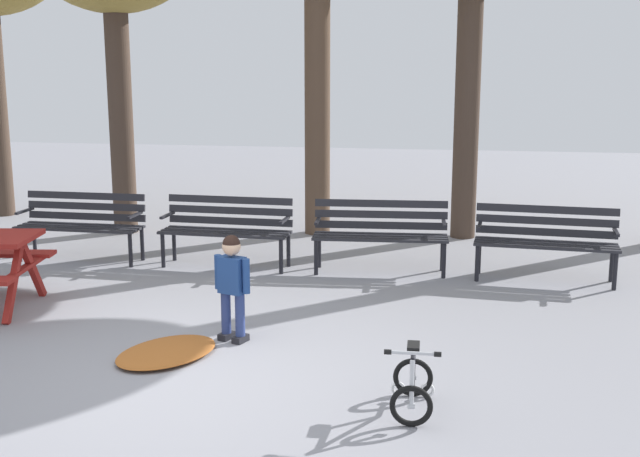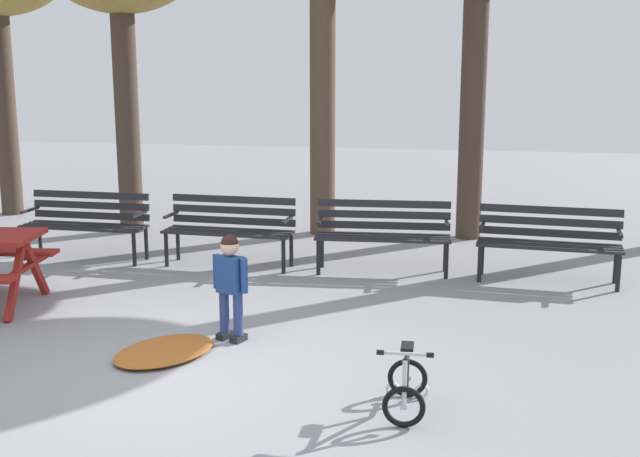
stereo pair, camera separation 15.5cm
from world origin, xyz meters
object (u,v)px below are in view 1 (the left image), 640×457
at_px(park_bench_right, 380,230).
at_px(park_bench_far_right, 546,237).
at_px(park_bench_far_left, 82,220).
at_px(child_standing, 232,280).
at_px(park_bench_left, 227,225).
at_px(kids_bicycle, 412,384).

height_order(park_bench_right, park_bench_far_right, same).
distance_m(park_bench_far_left, child_standing, 3.80).
bearing_deg(park_bench_far_right, child_standing, -138.39).
bearing_deg(child_standing, park_bench_left, 107.38).
height_order(park_bench_far_left, child_standing, child_standing).
xyz_separation_m(park_bench_left, park_bench_right, (1.89, 0.05, 0.00)).
distance_m(park_bench_left, park_bench_right, 1.89).
xyz_separation_m(park_bench_far_left, park_bench_right, (3.79, 0.07, 0.00)).
relative_size(park_bench_far_left, kids_bicycle, 2.82).
relative_size(park_bench_far_left, child_standing, 1.64).
bearing_deg(child_standing, park_bench_far_right, 41.61).
bearing_deg(park_bench_far_left, kids_bicycle, -41.11).
relative_size(park_bench_far_left, park_bench_right, 0.99).
height_order(child_standing, kids_bicycle, child_standing).
distance_m(park_bench_right, park_bench_far_right, 1.92).
distance_m(park_bench_far_left, park_bench_far_right, 5.71).
distance_m(park_bench_left, kids_bicycle, 4.63).
xyz_separation_m(park_bench_right, kids_bicycle, (0.63, -3.93, -0.31)).
distance_m(park_bench_far_left, park_bench_left, 1.90).
bearing_deg(park_bench_right, kids_bicycle, -80.94).
bearing_deg(kids_bicycle, park_bench_far_right, 71.55).
xyz_separation_m(park_bench_right, park_bench_far_right, (1.91, -0.07, 0.00)).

